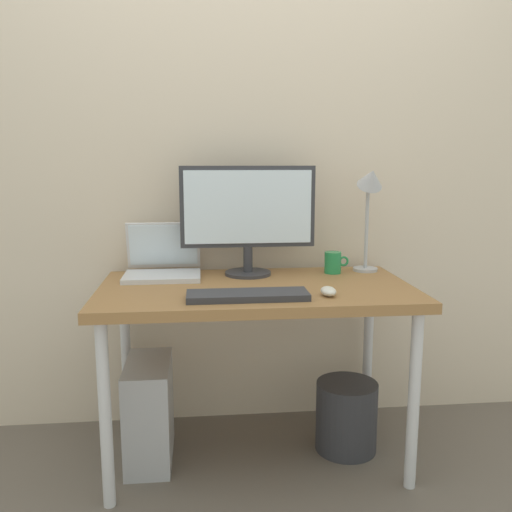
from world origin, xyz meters
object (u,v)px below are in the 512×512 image
computer_tower (149,411)px  wastebasket (346,416)px  mouse (328,291)px  coffee_mug (333,262)px  laptop (163,263)px  desk_lamp (370,195)px  monitor (248,213)px  keyboard (248,295)px  desk (256,303)px

computer_tower → wastebasket: size_ratio=1.40×
mouse → coffee_mug: (0.12, 0.40, 0.03)m
coffee_mug → wastebasket: 0.66m
laptop → desk_lamp: (0.90, -0.02, 0.29)m
desk_lamp → monitor: bearing=-179.9°
mouse → coffee_mug: bearing=73.8°
desk_lamp → keyboard: desk_lamp is taller
monitor → desk_lamp: 0.54m
mouse → coffee_mug: size_ratio=0.83×
desk → mouse: bearing=-37.3°
coffee_mug → computer_tower: bearing=-167.3°
mouse → keyboard: bearing=-178.0°
monitor → laptop: 0.42m
desk → desk_lamp: bearing=21.8°
laptop → desk_lamp: 0.95m
mouse → wastebasket: bearing=55.3°
monitor → computer_tower: (-0.43, -0.18, -0.80)m
keyboard → laptop: bearing=127.7°
desk → desk_lamp: desk_lamp is taller
desk → computer_tower: (-0.44, 0.02, -0.46)m
mouse → wastebasket: mouse is taller
laptop → mouse: size_ratio=3.56×
mouse → computer_tower: 0.90m
desk_lamp → keyboard: (-0.57, -0.41, -0.33)m
keyboard → mouse: bearing=2.0°
coffee_mug → wastebasket: bearing=-82.2°
desk → keyboard: 0.22m
monitor → keyboard: bearing=-95.3°
keyboard → coffee_mug: coffee_mug is taller
coffee_mug → wastebasket: coffee_mug is taller
keyboard → computer_tower: size_ratio=1.05×
wastebasket → desk: bearing=-177.8°
monitor → computer_tower: 0.92m
mouse → coffee_mug: 0.41m
desk → mouse: 0.32m
desk → monitor: size_ratio=2.15×
keyboard → desk_lamp: bearing=35.5°
desk_lamp → wastebasket: desk_lamp is taller
monitor → coffee_mug: size_ratio=5.31×
desk → monitor: (-0.01, 0.21, 0.34)m
wastebasket → mouse: bearing=-124.7°
wastebasket → keyboard: bearing=-154.0°
monitor → mouse: 0.54m
monitor → mouse: bearing=-56.5°
laptop → coffee_mug: size_ratio=2.95×
laptop → keyboard: laptop is taller
mouse → laptop: bearing=146.6°
monitor → desk_lamp: size_ratio=1.20×
mouse → computer_tower: bearing=162.7°
laptop → wastebasket: 1.03m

